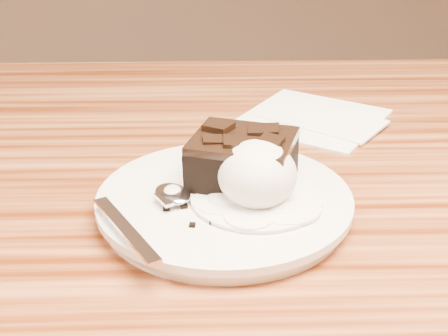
{
  "coord_description": "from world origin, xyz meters",
  "views": [
    {
      "loc": [
        -0.12,
        -0.55,
        1.03
      ],
      "look_at": [
        -0.11,
        -0.07,
        0.79
      ],
      "focal_mm": 48.71,
      "sensor_mm": 36.0,
      "label": 1
    }
  ],
  "objects_px": {
    "brownie": "(243,164)",
    "ice_cream_scoop": "(257,174)",
    "plate": "(224,204)",
    "spoon": "(173,195)",
    "napkin": "(312,117)"
  },
  "relations": [
    {
      "from": "napkin",
      "to": "plate",
      "type": "bearing_deg",
      "value": -117.28
    },
    {
      "from": "plate",
      "to": "ice_cream_scoop",
      "type": "relative_size",
      "value": 3.12
    },
    {
      "from": "brownie",
      "to": "spoon",
      "type": "bearing_deg",
      "value": -155.63
    },
    {
      "from": "ice_cream_scoop",
      "to": "plate",
      "type": "bearing_deg",
      "value": 160.77
    },
    {
      "from": "brownie",
      "to": "napkin",
      "type": "height_order",
      "value": "brownie"
    },
    {
      "from": "ice_cream_scoop",
      "to": "napkin",
      "type": "relative_size",
      "value": 0.47
    },
    {
      "from": "ice_cream_scoop",
      "to": "napkin",
      "type": "distance_m",
      "value": 0.25
    },
    {
      "from": "brownie",
      "to": "ice_cream_scoop",
      "type": "bearing_deg",
      "value": -70.34
    },
    {
      "from": "brownie",
      "to": "ice_cream_scoop",
      "type": "distance_m",
      "value": 0.03
    },
    {
      "from": "plate",
      "to": "napkin",
      "type": "xyz_separation_m",
      "value": [
        0.11,
        0.22,
        -0.01
      ]
    },
    {
      "from": "plate",
      "to": "brownie",
      "type": "height_order",
      "value": "brownie"
    },
    {
      "from": "brownie",
      "to": "napkin",
      "type": "xyz_separation_m",
      "value": [
        0.1,
        0.2,
        -0.04
      ]
    },
    {
      "from": "spoon",
      "to": "brownie",
      "type": "bearing_deg",
      "value": -5.47
    },
    {
      "from": "plate",
      "to": "napkin",
      "type": "height_order",
      "value": "plate"
    },
    {
      "from": "brownie",
      "to": "ice_cream_scoop",
      "type": "relative_size",
      "value": 1.21
    }
  ]
}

